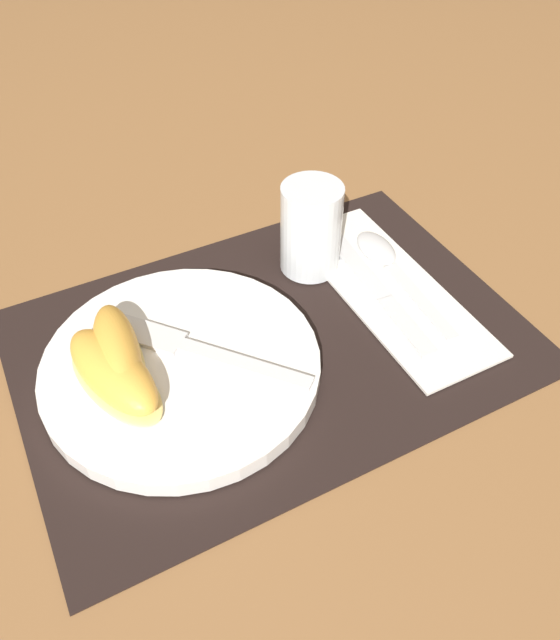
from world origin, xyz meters
TOP-DOWN VIEW (x-y plane):
  - ground_plane at (0.00, 0.00)m, footprint 3.00×3.00m
  - placemat at (0.00, 0.00)m, footprint 0.46×0.32m
  - plate at (-0.09, 0.00)m, footprint 0.24×0.24m
  - juice_glass at (0.08, 0.08)m, footprint 0.06×0.06m
  - napkin at (0.13, 0.01)m, footprint 0.10×0.25m
  - knife at (0.12, 0.00)m, footprint 0.03×0.20m
  - spoon at (0.15, 0.04)m, footprint 0.04×0.17m
  - fork at (-0.08, 0.01)m, footprint 0.14×0.16m
  - citrus_wedge_0 at (-0.14, 0.02)m, footprint 0.06×0.12m
  - citrus_wedge_1 at (-0.15, -0.00)m, footprint 0.08×0.13m

SIDE VIEW (x-z plane):
  - ground_plane at x=0.00m, z-range 0.00..0.00m
  - placemat at x=0.00m, z-range 0.00..0.00m
  - napkin at x=0.13m, z-range 0.00..0.01m
  - knife at x=0.12m, z-range 0.01..0.01m
  - spoon at x=0.15m, z-range 0.01..0.02m
  - plate at x=-0.09m, z-range 0.00..0.02m
  - fork at x=-0.08m, z-range 0.02..0.02m
  - citrus_wedge_1 at x=-0.15m, z-range 0.02..0.05m
  - citrus_wedge_0 at x=-0.14m, z-range 0.02..0.05m
  - juice_glass at x=0.08m, z-range 0.00..0.09m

